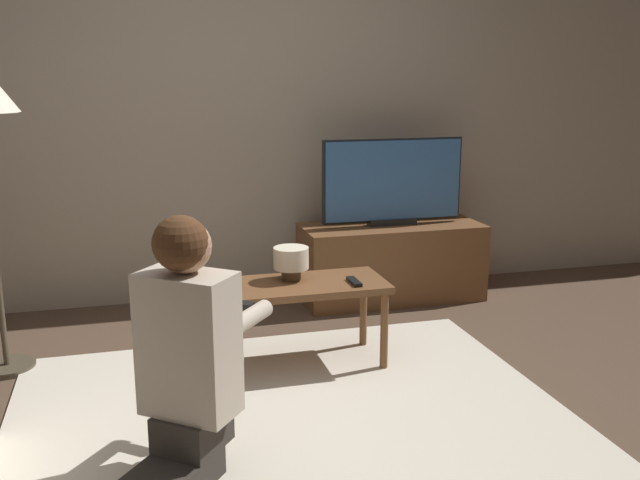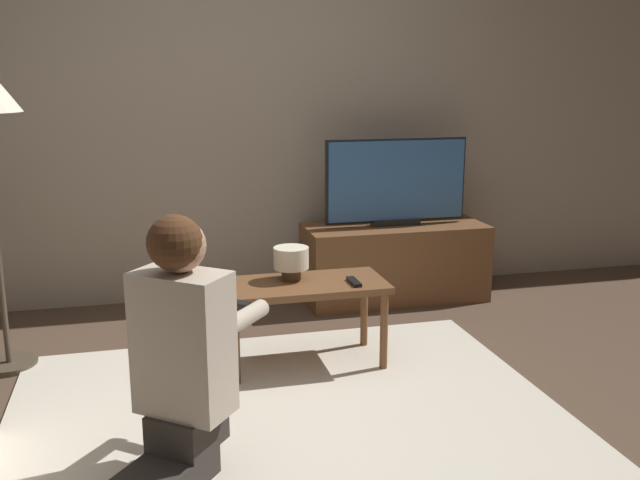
{
  "view_description": "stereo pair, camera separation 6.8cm",
  "coord_description": "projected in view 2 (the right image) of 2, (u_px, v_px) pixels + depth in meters",
  "views": [
    {
      "loc": [
        -0.63,
        -2.75,
        1.49
      ],
      "look_at": [
        0.29,
        0.63,
        0.66
      ],
      "focal_mm": 40.0,
      "sensor_mm": 36.0,
      "label": 1
    },
    {
      "loc": [
        -0.57,
        -2.77,
        1.49
      ],
      "look_at": [
        0.29,
        0.63,
        0.66
      ],
      "focal_mm": 40.0,
      "sensor_mm": 36.0,
      "label": 2
    }
  ],
  "objects": [
    {
      "name": "table_lamp",
      "position": [
        291.0,
        260.0,
        3.63
      ],
      "size": [
        0.18,
        0.18,
        0.17
      ],
      "color": "#4C3823",
      "rests_on": "coffee_table"
    },
    {
      "name": "rug",
      "position": [
        291.0,
        423.0,
        3.08
      ],
      "size": [
        2.43,
        2.06,
        0.02
      ],
      "color": "beige",
      "rests_on": "ground_plane"
    },
    {
      "name": "wall_back",
      "position": [
        228.0,
        102.0,
        4.61
      ],
      "size": [
        10.0,
        0.06,
        2.6
      ],
      "color": "tan",
      "rests_on": "ground_plane"
    },
    {
      "name": "ground_plane",
      "position": [
        291.0,
        424.0,
        3.09
      ],
      "size": [
        10.0,
        10.0,
        0.0
      ],
      "primitive_type": "plane",
      "color": "brown"
    },
    {
      "name": "coffee_table",
      "position": [
        304.0,
        293.0,
        3.62
      ],
      "size": [
        0.83,
        0.41,
        0.45
      ],
      "color": "brown",
      "rests_on": "ground_plane"
    },
    {
      "name": "tv_stand",
      "position": [
        394.0,
        262.0,
        4.74
      ],
      "size": [
        1.2,
        0.47,
        0.51
      ],
      "color": "brown",
      "rests_on": "ground_plane"
    },
    {
      "name": "tv",
      "position": [
        396.0,
        182.0,
        4.62
      ],
      "size": [
        0.95,
        0.08,
        0.57
      ],
      "color": "black",
      "rests_on": "tv_stand"
    },
    {
      "name": "person_kneeling",
      "position": [
        180.0,
        353.0,
        2.57
      ],
      "size": [
        0.72,
        0.81,
        0.99
      ],
      "rotation": [
        0.0,
        0.0,
        2.46
      ],
      "color": "#332D28",
      "rests_on": "rug"
    },
    {
      "name": "remote",
      "position": [
        354.0,
        282.0,
        3.58
      ],
      "size": [
        0.04,
        0.15,
        0.02
      ],
      "color": "black",
      "rests_on": "coffee_table"
    }
  ]
}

